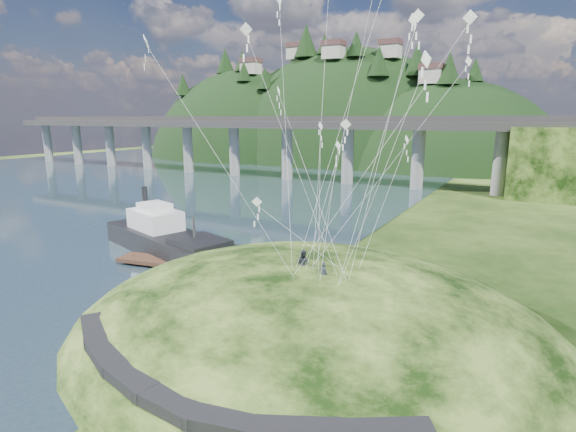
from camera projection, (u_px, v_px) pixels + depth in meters
The scene contains 10 objects.
ground at pixel (203, 316), 33.78m from camera, with size 320.00×320.00×0.00m, color black.
water at pixel (27, 189), 93.66m from camera, with size 240.00×240.00×0.00m, color #304858.
grass_hill at pixel (310, 349), 32.00m from camera, with size 36.00×32.00×13.00m.
footpath at pixel (191, 385), 21.47m from camera, with size 22.29×5.84×0.83m.
bridge at pixel (308, 139), 104.06m from camera, with size 160.00×11.00×15.00m.
far_ridge at pixel (330, 181), 160.32m from camera, with size 153.00×70.00×94.50m.
work_barge at pixel (167, 238), 49.22m from camera, with size 20.43×11.00×6.90m.
wooden_dock at pixel (191, 265), 44.05m from camera, with size 15.99×5.28×1.13m.
kite_flyers at pixel (307, 252), 29.61m from camera, with size 2.84×1.72×2.01m.
kite_swarm at pixel (348, 54), 30.57m from camera, with size 16.71×17.12×19.23m.
Camera 1 is at (20.91, -24.27, 14.60)m, focal length 28.00 mm.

